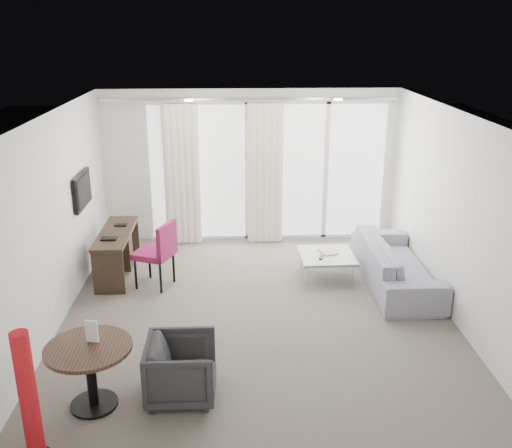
{
  "coord_description": "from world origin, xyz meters",
  "views": [
    {
      "loc": [
        -0.3,
        -6.49,
        3.61
      ],
      "look_at": [
        0.0,
        0.6,
        1.1
      ],
      "focal_mm": 40.0,
      "sensor_mm": 36.0,
      "label": 1
    }
  ],
  "objects_px": {
    "desk": "(117,253)",
    "desk_chair": "(154,254)",
    "coffee_table": "(326,266)",
    "round_table": "(91,376)",
    "red_lamp": "(29,398)",
    "rattan_chair_a": "(320,201)",
    "rattan_chair_b": "(367,192)",
    "tub_armchair": "(181,369)",
    "sofa": "(396,263)"
  },
  "relations": [
    {
      "from": "tub_armchair",
      "to": "desk",
      "type": "bearing_deg",
      "value": 21.49
    },
    {
      "from": "round_table",
      "to": "red_lamp",
      "type": "height_order",
      "value": "red_lamp"
    },
    {
      "from": "desk_chair",
      "to": "sofa",
      "type": "bearing_deg",
      "value": 20.22
    },
    {
      "from": "tub_armchair",
      "to": "rattan_chair_a",
      "type": "relative_size",
      "value": 0.85
    },
    {
      "from": "desk_chair",
      "to": "coffee_table",
      "type": "relative_size",
      "value": 1.22
    },
    {
      "from": "round_table",
      "to": "sofa",
      "type": "distance_m",
      "value": 4.61
    },
    {
      "from": "round_table",
      "to": "rattan_chair_b",
      "type": "distance_m",
      "value": 7.17
    },
    {
      "from": "desk_chair",
      "to": "desk",
      "type": "bearing_deg",
      "value": 167.55
    },
    {
      "from": "round_table",
      "to": "rattan_chair_a",
      "type": "xyz_separation_m",
      "value": [
        3.06,
        5.45,
        0.07
      ]
    },
    {
      "from": "desk",
      "to": "sofa",
      "type": "bearing_deg",
      "value": -7.0
    },
    {
      "from": "rattan_chair_a",
      "to": "round_table",
      "type": "bearing_deg",
      "value": -105.83
    },
    {
      "from": "desk_chair",
      "to": "round_table",
      "type": "xyz_separation_m",
      "value": [
        -0.27,
        -2.76,
        -0.15
      ]
    },
    {
      "from": "sofa",
      "to": "rattan_chair_b",
      "type": "distance_m",
      "value": 3.26
    },
    {
      "from": "rattan_chair_a",
      "to": "rattan_chair_b",
      "type": "bearing_deg",
      "value": 38.54
    },
    {
      "from": "coffee_table",
      "to": "sofa",
      "type": "xyz_separation_m",
      "value": [
        0.97,
        -0.28,
        0.14
      ]
    },
    {
      "from": "sofa",
      "to": "rattan_chair_a",
      "type": "distance_m",
      "value": 2.87
    },
    {
      "from": "desk_chair",
      "to": "rattan_chair_a",
      "type": "xyz_separation_m",
      "value": [
        2.79,
        2.69,
        -0.07
      ]
    },
    {
      "from": "rattan_chair_b",
      "to": "desk",
      "type": "bearing_deg",
      "value": -154.79
    },
    {
      "from": "red_lamp",
      "to": "tub_armchair",
      "type": "relative_size",
      "value": 1.78
    },
    {
      "from": "desk",
      "to": "sofa",
      "type": "height_order",
      "value": "desk"
    },
    {
      "from": "round_table",
      "to": "rattan_chair_a",
      "type": "relative_size",
      "value": 1.02
    },
    {
      "from": "coffee_table",
      "to": "red_lamp",
      "type": "bearing_deg",
      "value": -130.54
    },
    {
      "from": "red_lamp",
      "to": "rattan_chair_b",
      "type": "height_order",
      "value": "red_lamp"
    },
    {
      "from": "desk_chair",
      "to": "coffee_table",
      "type": "distance_m",
      "value": 2.55
    },
    {
      "from": "desk",
      "to": "round_table",
      "type": "distance_m",
      "value": 3.19
    },
    {
      "from": "desk_chair",
      "to": "coffee_table",
      "type": "bearing_deg",
      "value": 26.03
    },
    {
      "from": "tub_armchair",
      "to": "sofa",
      "type": "xyz_separation_m",
      "value": [
        2.89,
        2.55,
        0.0
      ]
    },
    {
      "from": "desk_chair",
      "to": "rattan_chair_b",
      "type": "relative_size",
      "value": 1.08
    },
    {
      "from": "red_lamp",
      "to": "rattan_chair_b",
      "type": "xyz_separation_m",
      "value": [
        4.39,
        6.62,
        -0.17
      ]
    },
    {
      "from": "round_table",
      "to": "coffee_table",
      "type": "distance_m",
      "value": 4.07
    },
    {
      "from": "tub_armchair",
      "to": "sofa",
      "type": "relative_size",
      "value": 0.32
    },
    {
      "from": "tub_armchair",
      "to": "rattan_chair_a",
      "type": "distance_m",
      "value": 5.77
    },
    {
      "from": "desk",
      "to": "tub_armchair",
      "type": "distance_m",
      "value": 3.28
    },
    {
      "from": "tub_armchair",
      "to": "rattan_chair_a",
      "type": "xyz_separation_m",
      "value": [
        2.19,
        5.33,
        0.09
      ]
    },
    {
      "from": "tub_armchair",
      "to": "coffee_table",
      "type": "bearing_deg",
      "value": -34.26
    },
    {
      "from": "rattan_chair_b",
      "to": "sofa",
      "type": "bearing_deg",
      "value": -101.96
    },
    {
      "from": "rattan_chair_a",
      "to": "rattan_chair_b",
      "type": "height_order",
      "value": "rattan_chair_b"
    },
    {
      "from": "red_lamp",
      "to": "tub_armchair",
      "type": "height_order",
      "value": "red_lamp"
    },
    {
      "from": "sofa",
      "to": "rattan_chair_a",
      "type": "height_order",
      "value": "rattan_chair_a"
    },
    {
      "from": "desk_chair",
      "to": "rattan_chair_b",
      "type": "distance_m",
      "value": 4.93
    },
    {
      "from": "round_table",
      "to": "tub_armchair",
      "type": "height_order",
      "value": "round_table"
    },
    {
      "from": "desk",
      "to": "tub_armchair",
      "type": "relative_size",
      "value": 2.08
    },
    {
      "from": "tub_armchair",
      "to": "rattan_chair_b",
      "type": "relative_size",
      "value": 0.77
    },
    {
      "from": "red_lamp",
      "to": "sofa",
      "type": "bearing_deg",
      "value": 39.5
    },
    {
      "from": "desk",
      "to": "desk_chair",
      "type": "height_order",
      "value": "desk_chair"
    },
    {
      "from": "desk_chair",
      "to": "rattan_chair_a",
      "type": "distance_m",
      "value": 3.88
    },
    {
      "from": "desk",
      "to": "round_table",
      "type": "height_order",
      "value": "desk"
    },
    {
      "from": "round_table",
      "to": "red_lamp",
      "type": "xyz_separation_m",
      "value": [
        -0.34,
        -0.71,
        0.29
      ]
    },
    {
      "from": "sofa",
      "to": "rattan_chair_a",
      "type": "bearing_deg",
      "value": 14.1
    },
    {
      "from": "rattan_chair_a",
      "to": "desk_chair",
      "type": "bearing_deg",
      "value": -122.56
    }
  ]
}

